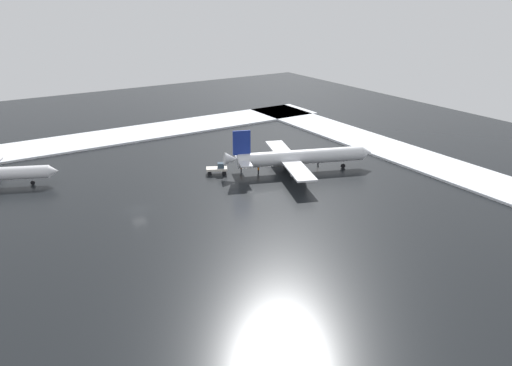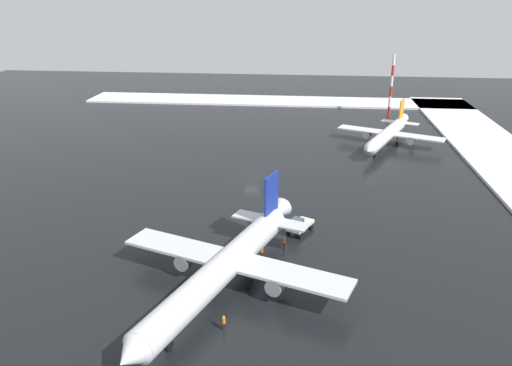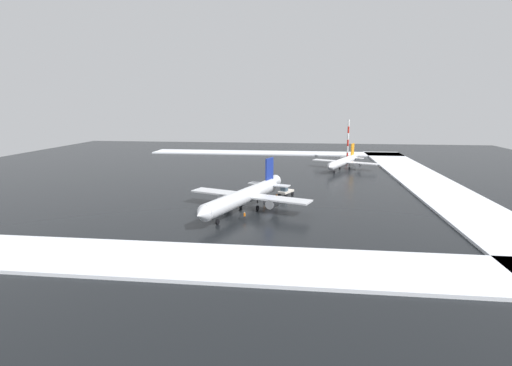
% 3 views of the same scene
% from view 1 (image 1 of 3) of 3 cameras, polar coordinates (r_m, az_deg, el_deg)
% --- Properties ---
extents(ground_plane, '(240.00, 240.00, 0.00)m').
position_cam_1_polar(ground_plane, '(95.57, -13.28, -2.98)').
color(ground_plane, black).
extents(snow_bank_far, '(152.00, 16.00, 0.54)m').
position_cam_1_polar(snow_bank_far, '(141.28, -20.12, 4.32)').
color(snow_bank_far, white).
rests_on(snow_bank_far, ground_plane).
extents(snow_bank_left, '(14.00, 116.00, 0.54)m').
position_cam_1_polar(snow_bank_left, '(130.92, 15.47, 3.58)').
color(snow_bank_left, white).
rests_on(snow_bank_left, ground_plane).
extents(airplane_parked_starboard, '(33.18, 28.03, 10.20)m').
position_cam_1_polar(airplane_parked_starboard, '(111.69, 4.77, 2.96)').
color(airplane_parked_starboard, silver).
rests_on(airplane_parked_starboard, ground_plane).
extents(pushback_tug, '(5.10, 4.05, 2.50)m').
position_cam_1_polar(pushback_tug, '(110.86, -4.38, 1.69)').
color(pushback_tug, silver).
rests_on(pushback_tug, ground_plane).
extents(ground_crew_beside_wing, '(0.36, 0.36, 1.71)m').
position_cam_1_polar(ground_crew_beside_wing, '(110.77, 0.27, 1.56)').
color(ground_crew_beside_wing, black).
rests_on(ground_crew_beside_wing, ground_plane).
extents(ground_crew_by_nose_gear, '(0.36, 0.36, 1.71)m').
position_cam_1_polar(ground_crew_by_nose_gear, '(111.62, -1.71, 1.71)').
color(ground_crew_by_nose_gear, black).
rests_on(ground_crew_by_nose_gear, ground_plane).
extents(ground_crew_mid_apron, '(0.36, 0.36, 1.71)m').
position_cam_1_polar(ground_crew_mid_apron, '(117.16, 7.10, 2.51)').
color(ground_crew_mid_apron, black).
rests_on(ground_crew_mid_apron, ground_plane).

